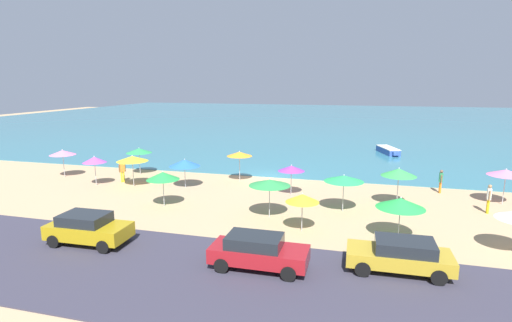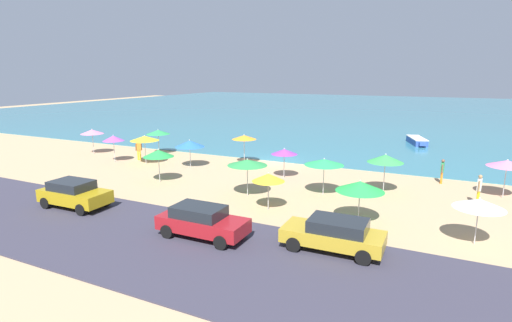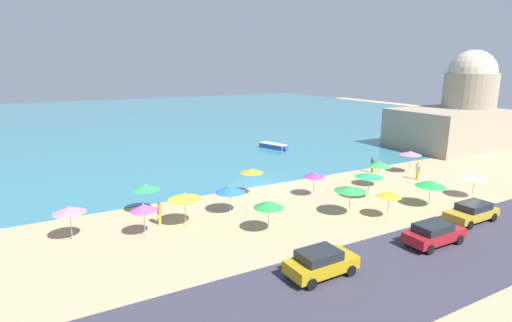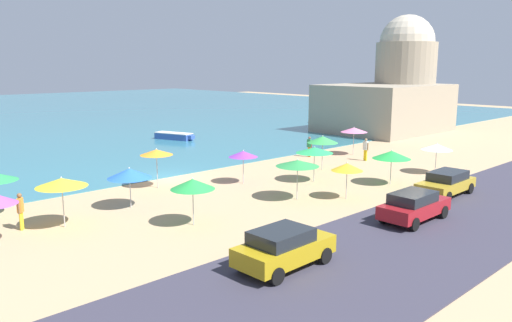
# 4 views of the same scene
# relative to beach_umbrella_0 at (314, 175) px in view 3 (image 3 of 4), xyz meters

# --- Properties ---
(ground_plane) EXTENTS (160.00, 160.00, 0.00)m
(ground_plane) POSITION_rel_beach_umbrella_0_xyz_m (-2.73, 4.82, -1.95)
(ground_plane) COLOR tan
(sea) EXTENTS (150.00, 110.00, 0.05)m
(sea) POSITION_rel_beach_umbrella_0_xyz_m (-2.73, 59.82, -1.93)
(sea) COLOR teal
(sea) RESTS_ON ground_plane
(coastal_road) EXTENTS (80.00, 8.00, 0.06)m
(coastal_road) POSITION_rel_beach_umbrella_0_xyz_m (-2.73, -13.18, -1.92)
(coastal_road) COLOR #373443
(coastal_road) RESTS_ON ground_plane
(beach_umbrella_0) EXTENTS (1.93, 1.93, 2.23)m
(beach_umbrella_0) POSITION_rel_beach_umbrella_0_xyz_m (0.00, 0.00, 0.00)
(beach_umbrella_0) COLOR #B2B2B7
(beach_umbrella_0) RESTS_ON ground_plane
(beach_umbrella_1) EXTENTS (2.46, 2.46, 2.28)m
(beach_umbrella_1) POSITION_rel_beach_umbrella_0_xyz_m (6.83, -6.73, -0.01)
(beach_umbrella_1) COLOR #B2B2B7
(beach_umbrella_1) RESTS_ON ground_plane
(beach_umbrella_2) EXTENTS (2.22, 2.22, 2.37)m
(beach_umbrella_2) POSITION_rel_beach_umbrella_0_xyz_m (-14.05, 3.05, 0.14)
(beach_umbrella_2) COLOR #B2B2B7
(beach_umbrella_2) RESTS_ON ground_plane
(beach_umbrella_3) EXTENTS (2.25, 2.25, 2.57)m
(beach_umbrella_3) POSITION_rel_beach_umbrella_0_xyz_m (7.17, -0.73, 0.30)
(beach_umbrella_3) COLOR #B2B2B7
(beach_umbrella_3) RESTS_ON ground_plane
(beach_umbrella_4) EXTENTS (2.46, 2.46, 2.37)m
(beach_umbrella_4) POSITION_rel_beach_umbrella_0_xyz_m (3.80, -2.80, 0.16)
(beach_umbrella_4) COLOR #B2B2B7
(beach_umbrella_4) RESTS_ON ground_plane
(beach_umbrella_5) EXTENTS (2.40, 2.40, 2.48)m
(beach_umbrella_5) POSITION_rel_beach_umbrella_0_xyz_m (-12.24, -0.87, 0.25)
(beach_umbrella_5) COLOR #B2B2B7
(beach_umbrella_5) RESTS_ON ground_plane
(beach_umbrella_6) EXTENTS (2.12, 2.12, 2.38)m
(beach_umbrella_6) POSITION_rel_beach_umbrella_0_xyz_m (-19.73, 0.40, 0.16)
(beach_umbrella_6) COLOR #B2B2B7
(beach_umbrella_6) RESTS_ON ground_plane
(beach_umbrella_7) EXTENTS (1.83, 1.83, 2.17)m
(beach_umbrella_7) POSITION_rel_beach_umbrella_0_xyz_m (1.85, -6.92, -0.08)
(beach_umbrella_7) COLOR #B2B2B7
(beach_umbrella_7) RESTS_ON ground_plane
(beach_umbrella_8) EXTENTS (2.14, 2.14, 2.36)m
(beach_umbrella_8) POSITION_rel_beach_umbrella_0_xyz_m (-7.54, -4.83, 0.09)
(beach_umbrella_8) COLOR #B2B2B7
(beach_umbrella_8) RESTS_ON ground_plane
(beach_umbrella_9) EXTENTS (2.49, 2.49, 2.39)m
(beach_umbrella_9) POSITION_rel_beach_umbrella_0_xyz_m (-0.39, -5.11, 0.18)
(beach_umbrella_9) COLOR #B2B2B7
(beach_umbrella_9) RESTS_ON ground_plane
(beach_umbrella_10) EXTENTS (1.83, 1.83, 2.35)m
(beach_umbrella_10) POSITION_rel_beach_umbrella_0_xyz_m (-15.29, -1.34, 0.10)
(beach_umbrella_10) COLOR #B2B2B7
(beach_umbrella_10) RESTS_ON ground_plane
(beach_umbrella_11) EXTENTS (2.18, 2.18, 2.20)m
(beach_umbrella_11) POSITION_rel_beach_umbrella_0_xyz_m (12.10, -7.10, -0.04)
(beach_umbrella_11) COLOR #B2B2B7
(beach_umbrella_11) RESTS_ON ground_plane
(beach_umbrella_12) EXTENTS (2.28, 2.28, 2.44)m
(beach_umbrella_12) POSITION_rel_beach_umbrella_0_xyz_m (13.98, 1.41, 0.22)
(beach_umbrella_12) COLOR #B2B2B7
(beach_umbrella_12) RESTS_ON ground_plane
(beach_umbrella_13) EXTENTS (2.05, 2.05, 2.53)m
(beach_umbrella_13) POSITION_rel_beach_umbrella_0_xyz_m (-4.76, 2.81, 0.32)
(beach_umbrella_13) COLOR #B2B2B7
(beach_umbrella_13) RESTS_ON ground_plane
(beach_umbrella_14) EXTENTS (2.37, 2.37, 2.25)m
(beach_umbrella_14) POSITION_rel_beach_umbrella_0_xyz_m (-8.25, -0.07, -0.04)
(beach_umbrella_14) COLOR #B2B2B7
(beach_umbrella_14) RESTS_ON ground_plane
(bather_0) EXTENTS (0.23, 0.57, 1.73)m
(bather_0) POSITION_rel_beach_umbrella_0_xyz_m (10.45, 3.36, -0.98)
(bather_0) COLOR orange
(bather_0) RESTS_ON ground_plane
(bather_1) EXTENTS (0.26, 0.57, 1.83)m
(bather_1) POSITION_rel_beach_umbrella_0_xyz_m (12.49, -0.86, -0.92)
(bather_1) COLOR yellow
(bather_1) RESTS_ON ground_plane
(bather_2) EXTENTS (0.38, 0.49, 1.78)m
(bather_2) POSITION_rel_beach_umbrella_0_xyz_m (-13.86, 0.12, -0.95)
(bather_2) COLOR yellow
(bather_2) RESTS_ON ground_plane
(parked_car_0) EXTENTS (4.33, 1.97, 1.42)m
(parked_car_0) POSITION_rel_beach_umbrella_0_xyz_m (6.60, -10.61, -1.14)
(parked_car_0) COLOR #B49326
(parked_car_0) RESTS_ON coastal_road
(parked_car_1) EXTENTS (4.07, 2.04, 1.53)m
(parked_car_1) POSITION_rel_beach_umbrella_0_xyz_m (-8.16, -11.48, -1.09)
(parked_car_1) COLOR #AD8C14
(parked_car_1) RESTS_ON coastal_road
(parked_car_3) EXTENTS (4.22, 1.87, 1.47)m
(parked_car_3) POSITION_rel_beach_umbrella_0_xyz_m (0.70, -11.87, -1.12)
(parked_car_3) COLOR maroon
(parked_car_3) RESTS_ON coastal_road
(skiff_nearshore) EXTENTS (2.59, 4.55, 0.70)m
(skiff_nearshore) POSITION_rel_beach_umbrella_0_xyz_m (7.63, 19.36, -1.55)
(skiff_nearshore) COLOR #3353A2
(skiff_nearshore) RESTS_ON sea
(harbor_fortress) EXTENTS (14.95, 10.84, 13.51)m
(harbor_fortress) POSITION_rel_beach_umbrella_0_xyz_m (31.59, 8.45, 2.79)
(harbor_fortress) COLOR gray
(harbor_fortress) RESTS_ON ground_plane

